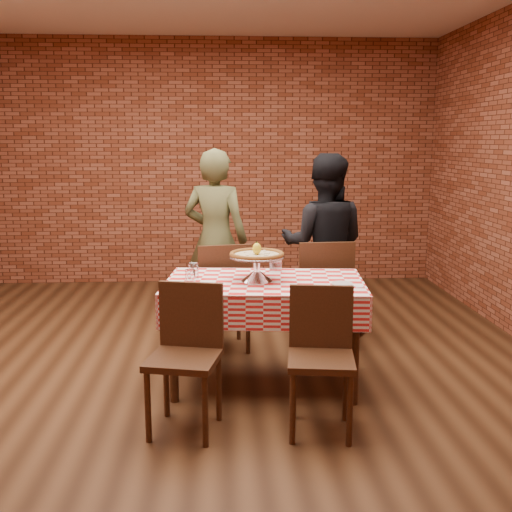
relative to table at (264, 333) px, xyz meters
name	(u,v)px	position (x,y,z in m)	size (l,w,h in m)	color
ground	(200,372)	(-0.47, 0.25, -0.38)	(6.00, 6.00, 0.00)	black
back_wall	(206,163)	(-0.47, 3.25, 1.08)	(5.50, 5.50, 0.00)	maroon
table	(264,333)	(0.00, 0.00, 0.00)	(1.35, 0.81, 0.75)	#3D2112
tablecloth	(265,297)	(0.00, 0.00, 0.27)	(1.39, 0.85, 0.23)	red
pizza_stand	(257,268)	(-0.05, 0.01, 0.47)	(0.39, 0.39, 0.17)	silver
pizza	(257,255)	(-0.05, 0.01, 0.56)	(0.38, 0.38, 0.03)	beige
lemon	(257,249)	(-0.05, 0.01, 0.61)	(0.06, 0.06, 0.08)	yellow
water_glass_left	(190,278)	(-0.51, -0.11, 0.44)	(0.07, 0.07, 0.11)	white
water_glass_right	(194,270)	(-0.50, 0.11, 0.44)	(0.07, 0.07, 0.11)	white
side_plate	(342,284)	(0.52, -0.14, 0.39)	(0.14, 0.14, 0.01)	white
sweetener_packet_a	(353,286)	(0.58, -0.20, 0.39)	(0.05, 0.04, 0.01)	white
sweetener_packet_b	(360,287)	(0.62, -0.23, 0.39)	(0.05, 0.04, 0.01)	white
condiment_caddy	(276,263)	(0.10, 0.28, 0.45)	(0.09, 0.07, 0.12)	silver
chair_near_left	(184,361)	(-0.53, -0.69, 0.06)	(0.40, 0.40, 0.88)	#3D2112
chair_near_right	(321,363)	(0.28, -0.75, 0.06)	(0.38, 0.38, 0.86)	#3D2112
chair_far_left	(221,295)	(-0.30, 0.77, 0.08)	(0.43, 0.43, 0.91)	#3D2112
chair_far_right	(321,293)	(0.53, 0.76, 0.09)	(0.45, 0.45, 0.93)	#3D2112
diner_olive	(216,240)	(-0.35, 1.37, 0.45)	(0.60, 0.39, 1.65)	brown
diner_black	(324,245)	(0.61, 1.15, 0.43)	(0.78, 0.61, 1.61)	black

